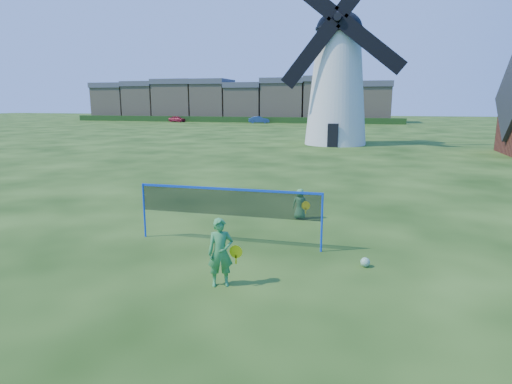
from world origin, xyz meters
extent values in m
plane|color=black|center=(0.00, 0.00, 0.00)|extent=(220.00, 220.00, 0.00)
ellipsoid|color=black|center=(0.10, 29.24, 9.85)|extent=(3.87, 3.87, 2.90)
cylinder|color=black|center=(0.10, 29.24, 9.85)|extent=(4.01, 4.01, 0.16)
cube|color=black|center=(0.10, 26.59, 0.98)|extent=(0.90, 0.11, 1.97)
cube|color=black|center=(0.10, 27.14, 4.48)|extent=(0.63, 0.11, 0.81)
cube|color=black|center=(0.10, 27.57, 7.34)|extent=(0.54, 0.11, 0.72)
cylinder|color=black|center=(0.10, 27.36, 10.39)|extent=(0.63, 1.07, 0.63)
cylinder|color=black|center=(0.10, 31.47, 10.66)|extent=(1.97, 0.11, 1.97)
cylinder|color=black|center=(0.10, 31.03, 10.66)|extent=(0.13, 1.61, 0.13)
cube|color=black|center=(-2.06, 27.13, 7.64)|extent=(4.86, 0.09, 5.71)
cube|color=black|center=(2.84, 27.13, 8.23)|extent=(5.71, 0.09, 4.86)
cylinder|color=blue|center=(-3.09, 0.59, 0.78)|extent=(0.05, 0.05, 1.55)
cylinder|color=blue|center=(1.91, 0.59, 0.78)|extent=(0.05, 0.05, 1.55)
cube|color=black|center=(-0.59, 0.59, 1.15)|extent=(5.00, 0.01, 0.70)
cube|color=blue|center=(-0.59, 0.59, 1.52)|extent=(5.00, 0.02, 0.06)
imported|color=#398F46|center=(0.09, -2.02, 0.73)|extent=(0.62, 0.52, 1.45)
cylinder|color=#FFF10D|center=(0.37, -1.84, 0.71)|extent=(0.28, 0.02, 0.28)
cube|color=#FFF10D|center=(0.37, -1.84, 0.54)|extent=(0.03, 0.02, 0.20)
imported|color=#4B9C4F|center=(0.89, 3.60, 0.50)|extent=(0.50, 0.33, 1.01)
cylinder|color=#FFF10D|center=(1.11, 3.38, 0.51)|extent=(0.28, 0.02, 0.28)
cube|color=#FFF10D|center=(1.11, 3.38, 0.34)|extent=(0.03, 0.02, 0.20)
sphere|color=green|center=(3.02, -0.19, 0.11)|extent=(0.22, 0.22, 0.22)
cube|color=tan|center=(-48.62, 72.00, 3.21)|extent=(6.77, 8.00, 6.41)
cube|color=#4C4C54|center=(-48.62, 72.00, 6.91)|extent=(7.07, 8.40, 1.00)
cube|color=tan|center=(-41.81, 72.00, 3.32)|extent=(6.24, 8.00, 6.63)
cube|color=#4C4C54|center=(-41.81, 72.00, 7.13)|extent=(6.54, 8.40, 1.00)
cube|color=tan|center=(-34.52, 72.00, 3.49)|extent=(7.74, 8.00, 6.99)
cube|color=#4C4C54|center=(-34.52, 72.00, 7.49)|extent=(8.04, 8.40, 1.00)
cube|color=tan|center=(-27.10, 72.00, 3.47)|extent=(6.50, 8.00, 6.95)
cube|color=#4C4C54|center=(-27.10, 72.00, 7.45)|extent=(6.80, 8.40, 1.00)
cube|color=tan|center=(-20.16, 72.00, 3.10)|extent=(6.77, 8.00, 6.20)
cube|color=#4C4C54|center=(-20.16, 72.00, 6.70)|extent=(7.07, 8.40, 1.00)
cube|color=tan|center=(-12.65, 72.00, 3.47)|extent=(7.65, 8.00, 6.93)
cube|color=#4C4C54|center=(-12.65, 72.00, 7.43)|extent=(7.95, 8.40, 1.00)
cube|color=tan|center=(-4.98, 72.00, 3.59)|extent=(7.09, 8.00, 7.18)
cube|color=#4C4C54|center=(-4.98, 72.00, 7.68)|extent=(7.39, 8.40, 1.00)
cube|color=tan|center=(2.73, 72.00, 3.11)|extent=(7.74, 8.00, 6.22)
cube|color=#4C4C54|center=(2.73, 72.00, 6.72)|extent=(8.04, 8.40, 1.00)
cube|color=#193814|center=(-22.00, 66.00, 0.50)|extent=(62.00, 0.80, 1.00)
imported|color=maroon|center=(-31.29, 64.25, 0.56)|extent=(3.53, 2.16, 1.12)
imported|color=navy|center=(-15.65, 63.93, 0.60)|extent=(3.83, 2.22, 1.19)
camera|label=1|loc=(2.92, -10.06, 3.80)|focal=30.27mm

